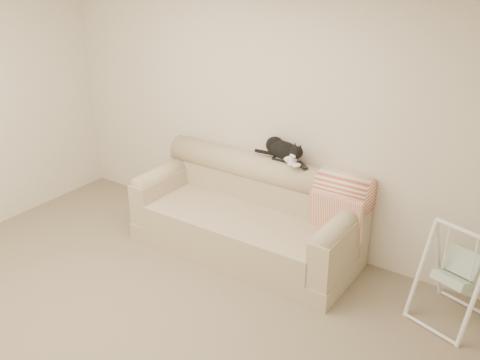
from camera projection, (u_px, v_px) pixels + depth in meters
The scene contains 8 objects.
ground_plane at pixel (131, 336), 4.14m from camera, with size 5.00×5.00×0.00m, color #71614C.
room_shell at pixel (112, 152), 3.52m from camera, with size 5.04×4.04×2.60m.
sofa at pixel (249, 216), 5.20m from camera, with size 2.20×0.93×0.90m.
remote_a at pixel (281, 159), 5.06m from camera, with size 0.18×0.05×0.03m.
remote_b at pixel (302, 165), 4.93m from camera, with size 0.16×0.14×0.02m.
tuxedo_cat at pixel (284, 150), 5.02m from camera, with size 0.57×0.33×0.22m.
throw_blanket at pixel (344, 195), 4.78m from camera, with size 0.49×0.38×0.58m.
baby_swing at pixel (456, 275), 4.17m from camera, with size 0.64×0.66×0.83m.
Camera 1 is at (2.54, -2.25, 2.79)m, focal length 40.00 mm.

